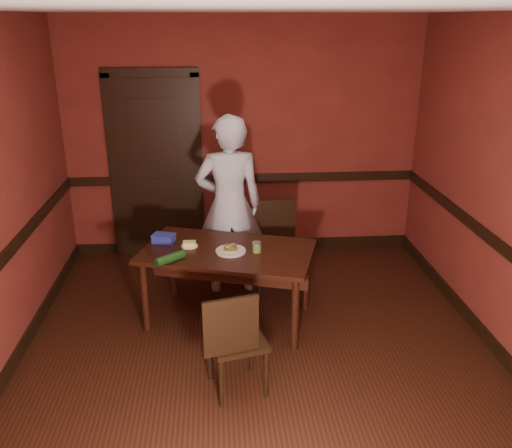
{
  "coord_description": "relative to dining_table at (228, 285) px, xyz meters",
  "views": [
    {
      "loc": [
        -0.32,
        -3.83,
        2.65
      ],
      "look_at": [
        0.0,
        0.35,
        1.05
      ],
      "focal_mm": 38.0,
      "sensor_mm": 36.0,
      "label": 1
    }
  ],
  "objects": [
    {
      "name": "floor",
      "position": [
        0.24,
        -0.62,
        -0.35
      ],
      "size": [
        4.0,
        4.5,
        0.01
      ],
      "primitive_type": "cube",
      "color": "black",
      "rests_on": "ground"
    },
    {
      "name": "ceiling",
      "position": [
        0.24,
        -0.62,
        2.35
      ],
      "size": [
        4.0,
        4.5,
        0.01
      ],
      "primitive_type": "cube",
      "color": "white",
      "rests_on": "ground"
    },
    {
      "name": "wall_back",
      "position": [
        0.24,
        1.63,
        1.0
      ],
      "size": [
        4.0,
        0.02,
        2.7
      ],
      "primitive_type": "cube",
      "color": "maroon",
      "rests_on": "ground"
    },
    {
      "name": "wall_front",
      "position": [
        0.24,
        -2.87,
        1.0
      ],
      "size": [
        4.0,
        0.02,
        2.7
      ],
      "primitive_type": "cube",
      "color": "maroon",
      "rests_on": "ground"
    },
    {
      "name": "dado_back",
      "position": [
        0.24,
        1.61,
        0.55
      ],
      "size": [
        4.0,
        0.03,
        0.1
      ],
      "primitive_type": "cube",
      "color": "black",
      "rests_on": "ground"
    },
    {
      "name": "dado_right",
      "position": [
        2.22,
        -0.62,
        0.55
      ],
      "size": [
        0.03,
        4.5,
        0.1
      ],
      "primitive_type": "cube",
      "color": "black",
      "rests_on": "ground"
    },
    {
      "name": "baseboard_back",
      "position": [
        0.24,
        1.61,
        -0.29
      ],
      "size": [
        4.0,
        0.03,
        0.12
      ],
      "primitive_type": "cube",
      "color": "black",
      "rests_on": "ground"
    },
    {
      "name": "baseboard_left",
      "position": [
        -1.75,
        -0.62,
        -0.29
      ],
      "size": [
        0.03,
        4.5,
        0.12
      ],
      "primitive_type": "cube",
      "color": "black",
      "rests_on": "ground"
    },
    {
      "name": "baseboard_right",
      "position": [
        2.22,
        -0.62,
        -0.29
      ],
      "size": [
        0.03,
        4.5,
        0.12
      ],
      "primitive_type": "cube",
      "color": "black",
      "rests_on": "ground"
    },
    {
      "name": "door",
      "position": [
        -0.76,
        1.59,
        0.74
      ],
      "size": [
        1.05,
        0.07,
        2.2
      ],
      "color": "black",
      "rests_on": "ground"
    },
    {
      "name": "dining_table",
      "position": [
        0.0,
        0.0,
        0.0
      ],
      "size": [
        1.69,
        1.25,
        0.71
      ],
      "primitive_type": "cube",
      "rotation": [
        0.0,
        0.0,
        -0.3
      ],
      "color": "black",
      "rests_on": "floor"
    },
    {
      "name": "chair_far",
      "position": [
        0.49,
        0.52,
        0.11
      ],
      "size": [
        0.46,
        0.46,
        0.93
      ],
      "primitive_type": null,
      "rotation": [
        0.0,
        0.0,
        0.06
      ],
      "color": "black",
      "rests_on": "floor"
    },
    {
      "name": "chair_near",
      "position": [
        0.04,
        -1.01,
        0.08
      ],
      "size": [
        0.49,
        0.49,
        0.86
      ],
      "primitive_type": null,
      "rotation": [
        0.0,
        0.0,
        3.4
      ],
      "color": "black",
      "rests_on": "floor"
    },
    {
      "name": "person",
      "position": [
        0.04,
        0.63,
        0.55
      ],
      "size": [
        0.69,
        0.49,
        1.81
      ],
      "primitive_type": "imported",
      "rotation": [
        0.0,
        0.0,
        3.22
      ],
      "color": "silver",
      "rests_on": "floor"
    },
    {
      "name": "sandwich_plate",
      "position": [
        0.03,
        -0.05,
        0.37
      ],
      "size": [
        0.27,
        0.27,
        0.07
      ],
      "rotation": [
        0.0,
        0.0,
        0.1
      ],
      "color": "silver",
      "rests_on": "dining_table"
    },
    {
      "name": "sauce_jar",
      "position": [
        0.26,
        -0.07,
        0.4
      ],
      "size": [
        0.08,
        0.08,
        0.09
      ],
      "rotation": [
        0.0,
        0.0,
        0.28
      ],
      "color": "#5B8739",
      "rests_on": "dining_table"
    },
    {
      "name": "cheese_saucer",
      "position": [
        -0.34,
        0.1,
        0.37
      ],
      "size": [
        0.15,
        0.15,
        0.05
      ],
      "rotation": [
        0.0,
        0.0,
        0.21
      ],
      "color": "silver",
      "rests_on": "dining_table"
    },
    {
      "name": "food_tub",
      "position": [
        -0.58,
        0.2,
        0.4
      ],
      "size": [
        0.23,
        0.19,
        0.08
      ],
      "rotation": [
        0.0,
        0.0,
        -0.33
      ],
      "color": "#2D3CB0",
      "rests_on": "dining_table"
    },
    {
      "name": "wrapped_veg",
      "position": [
        -0.49,
        -0.23,
        0.39
      ],
      "size": [
        0.26,
        0.23,
        0.08
      ],
      "primitive_type": "cylinder",
      "rotation": [
        0.0,
        1.57,
        0.68
      ],
      "color": "#164014",
      "rests_on": "dining_table"
    }
  ]
}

